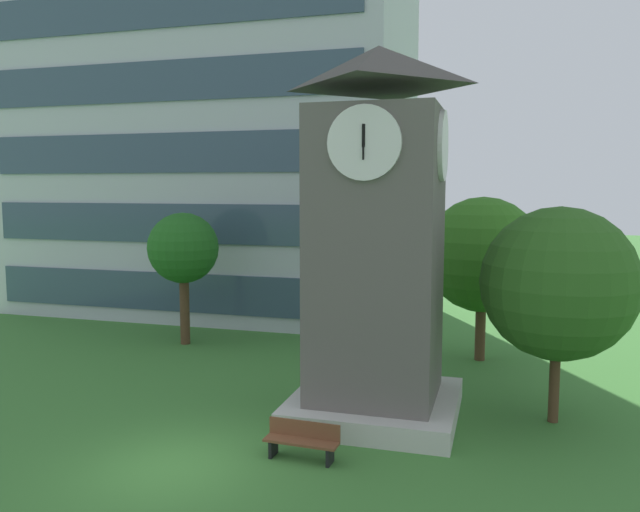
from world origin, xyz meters
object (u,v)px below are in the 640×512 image
object	(u,v)px
tree_by_building	(482,255)
tree_streetside	(183,249)
tree_near_tower	(559,284)
park_bench	(302,440)
clock_tower	(377,256)

from	to	relation	value
tree_by_building	tree_streetside	bearing A→B (deg)	-175.67
tree_near_tower	tree_streetside	xyz separation A→B (m)	(-13.97, 4.95, 0.08)
tree_by_building	tree_near_tower	world-z (taller)	tree_by_building
tree_streetside	tree_by_building	bearing A→B (deg)	4.33
park_bench	tree_by_building	bearing A→B (deg)	69.55
tree_near_tower	tree_by_building	bearing A→B (deg)	110.41
clock_tower	park_bench	bearing A→B (deg)	-108.57
clock_tower	tree_by_building	distance (m)	7.26
clock_tower	tree_by_building	size ratio (longest dim) A/B	1.67
tree_by_building	tree_near_tower	xyz separation A→B (m)	(2.18, -5.85, -0.11)
tree_by_building	tree_streetside	size ratio (longest dim) A/B	1.13
clock_tower	park_bench	size ratio (longest dim) A/B	5.61
park_bench	tree_near_tower	xyz separation A→B (m)	(5.93, 4.21, 3.40)
clock_tower	tree_streetside	xyz separation A→B (m)	(-9.16, 5.85, -0.61)
tree_near_tower	clock_tower	bearing A→B (deg)	-169.44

